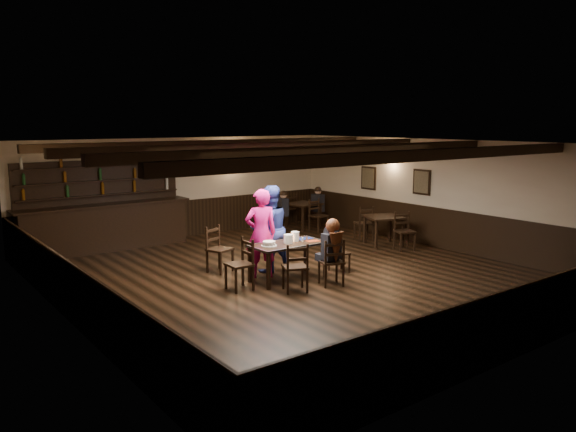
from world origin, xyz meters
TOP-DOWN VIEW (x-y plane):
  - ground at (0.00, 0.00)m, footprint 10.00×10.00m
  - room_shell at (0.01, 0.04)m, footprint 9.02×10.02m
  - dining_table at (-0.30, -0.16)m, footprint 1.52×0.77m
  - chair_near_left at (-0.68, -0.91)m, footprint 0.56×0.55m
  - chair_near_right at (0.12, -1.01)m, footprint 0.54×0.53m
  - chair_end_left at (-1.35, -0.14)m, footprint 0.45×0.47m
  - chair_end_right at (0.86, -0.29)m, footprint 0.43×0.44m
  - chair_far_pushed at (-1.12, 1.26)m, footprint 0.57×0.56m
  - woman_pink at (-0.61, 0.35)m, footprint 0.76×0.62m
  - man_blue at (-0.20, 0.62)m, footprint 0.90×0.72m
  - seated_person at (0.15, -0.96)m, footprint 0.36×0.54m
  - cake at (-0.76, -0.15)m, footprint 0.31×0.31m
  - plate_stack_a at (-0.30, -0.17)m, footprint 0.19×0.19m
  - plate_stack_b at (-0.08, -0.09)m, footprint 0.16×0.16m
  - tea_light at (-0.23, -0.08)m, footprint 0.05×0.05m
  - salt_shaker at (0.01, -0.22)m, footprint 0.04×0.04m
  - pepper_shaker at (0.14, -0.20)m, footprint 0.04×0.04m
  - drink_glass at (-0.01, -0.07)m, footprint 0.07×0.07m
  - menu_red at (0.21, -0.30)m, footprint 0.31×0.25m
  - menu_blue at (0.23, -0.00)m, footprint 0.36×0.26m
  - bar_counter at (-2.28, 4.72)m, footprint 4.22×0.70m
  - back_table_a at (3.56, 0.93)m, footprint 1.13×1.13m
  - back_table_b at (3.35, 3.96)m, footprint 0.97×0.97m
  - bg_patron_left at (2.56, 3.86)m, footprint 0.31×0.40m
  - bg_patron_right at (3.83, 3.85)m, footprint 0.25×0.38m

SIDE VIEW (x-z plane):
  - ground at x=0.00m, z-range 0.00..0.00m
  - chair_end_right at x=0.86m, z-range 0.07..0.88m
  - chair_near_right at x=0.12m, z-range 0.08..1.00m
  - chair_near_left at x=-0.68m, z-range 0.08..1.00m
  - chair_far_pushed at x=-1.12m, z-range 0.08..1.05m
  - chair_end_left at x=-1.35m, z-range 0.08..1.05m
  - back_table_a at x=3.56m, z-range 0.28..1.03m
  - back_table_b at x=3.35m, z-range 0.28..1.03m
  - dining_table at x=-0.30m, z-range 0.29..1.04m
  - bar_counter at x=-2.28m, z-range -0.37..1.83m
  - menu_red at x=0.21m, z-range 0.75..0.76m
  - menu_blue at x=0.23m, z-range 0.75..0.76m
  - tea_light at x=-0.23m, z-range 0.74..0.81m
  - cake at x=-0.76m, z-range 0.75..0.84m
  - salt_shaker at x=0.01m, z-range 0.75..0.84m
  - pepper_shaker at x=0.14m, z-range 0.75..0.84m
  - drink_glass at x=-0.01m, z-range 0.75..0.86m
  - bg_patron_left at x=2.56m, z-range 0.47..1.19m
  - plate_stack_a at x=-0.30m, z-range 0.75..0.93m
  - bg_patron_right at x=3.83m, z-range 0.47..1.21m
  - plate_stack_b at x=-0.08m, z-range 0.75..0.94m
  - seated_person at x=0.15m, z-range 0.42..1.29m
  - woman_pink at x=-0.61m, z-range 0.00..1.81m
  - man_blue at x=-0.20m, z-range 0.00..1.82m
  - room_shell at x=0.01m, z-range 0.39..3.10m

